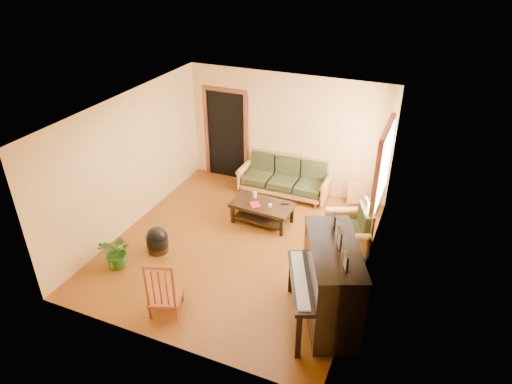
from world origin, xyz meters
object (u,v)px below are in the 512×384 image
at_px(armchair, 347,227).
at_px(ceramic_crock, 373,204).
at_px(sofa, 284,177).
at_px(potted_plant, 117,252).
at_px(piano, 331,285).
at_px(footstool, 157,242).
at_px(coffee_table, 262,213).
at_px(red_chair, 164,285).

distance_m(armchair, ceramic_crock, 1.57).
bearing_deg(sofa, potted_plant, -117.01).
xyz_separation_m(armchair, piano, (0.19, -1.90, 0.23)).
distance_m(footstool, potted_plant, 0.75).
distance_m(armchair, potted_plant, 4.03).
xyz_separation_m(coffee_table, armchair, (1.72, -0.20, 0.23)).
bearing_deg(ceramic_crock, coffee_table, -145.88).
bearing_deg(armchair, coffee_table, 151.50).
xyz_separation_m(piano, red_chair, (-2.33, -0.73, -0.18)).
bearing_deg(red_chair, footstool, 110.05).
bearing_deg(red_chair, armchair, 32.60).
relative_size(piano, ceramic_crock, 5.56).
height_order(coffee_table, red_chair, red_chair).
distance_m(coffee_table, armchair, 1.74).
xyz_separation_m(coffee_table, ceramic_crock, (1.95, 1.32, -0.08)).
height_order(sofa, footstool, sofa).
bearing_deg(armchair, potted_plant, -171.10).
bearing_deg(ceramic_crock, armchair, -98.66).
xyz_separation_m(armchair, red_chair, (-2.14, -2.63, 0.05)).
bearing_deg(ceramic_crock, red_chair, -119.67).
height_order(armchair, piano, piano).
bearing_deg(ceramic_crock, footstool, -138.61).
relative_size(sofa, coffee_table, 1.65).
height_order(red_chair, potted_plant, red_chair).
distance_m(armchair, red_chair, 3.39).
xyz_separation_m(armchair, ceramic_crock, (0.23, 1.52, -0.31)).
height_order(coffee_table, piano, piano).
xyz_separation_m(red_chair, ceramic_crock, (2.37, 4.15, -0.36)).
bearing_deg(piano, coffee_table, 108.87).
distance_m(coffee_table, potted_plant, 2.86).
bearing_deg(ceramic_crock, potted_plant, -135.97).
xyz_separation_m(sofa, ceramic_crock, (1.94, 0.09, -0.28)).
relative_size(armchair, ceramic_crock, 3.25).
distance_m(armchair, piano, 1.92).
xyz_separation_m(sofa, coffee_table, (-0.01, -1.23, -0.20)).
height_order(sofa, potted_plant, sofa).
bearing_deg(red_chair, ceramic_crock, 41.97).
relative_size(footstool, potted_plant, 0.63).
bearing_deg(sofa, red_chair, -96.22).
xyz_separation_m(red_chair, potted_plant, (-1.33, 0.58, -0.18)).
height_order(sofa, piano, piano).
relative_size(sofa, potted_plant, 3.14).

